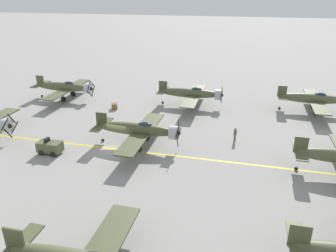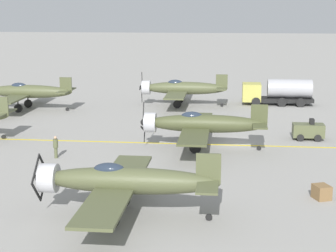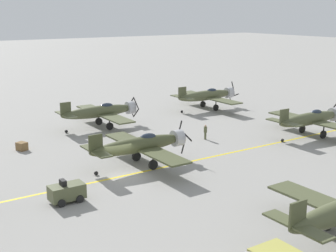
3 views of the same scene
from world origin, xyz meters
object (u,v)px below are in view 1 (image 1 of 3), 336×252
object	(u,v)px
airplane_near_left	(65,87)
supply_crate_by_tanker	(114,106)
tow_tractor	(50,147)
airplane_mid_left	(192,93)
ground_crew_walking	(235,134)
airplane_mid_center	(139,130)
airplane_far_left	(314,99)

from	to	relation	value
airplane_near_left	supply_crate_by_tanker	distance (m)	9.96
tow_tractor	airplane_near_left	bearing A→B (deg)	-155.12
airplane_mid_left	supply_crate_by_tanker	world-z (taller)	airplane_mid_left
ground_crew_walking	supply_crate_by_tanker	xyz separation A→B (m)	(-7.14, -18.23, -0.49)
airplane_mid_left	airplane_mid_center	world-z (taller)	airplane_mid_center
airplane_near_left	airplane_far_left	xyz separation A→B (m)	(-3.12, 38.19, 0.00)
airplane_mid_left	supply_crate_by_tanker	xyz separation A→B (m)	(4.13, -11.00, -1.59)
airplane_mid_center	supply_crate_by_tanker	distance (m)	13.57
airplane_mid_left	airplane_far_left	xyz separation A→B (m)	(-1.56, 17.70, 0.00)
airplane_near_left	tow_tractor	bearing A→B (deg)	12.64
airplane_mid_center	ground_crew_walking	world-z (taller)	airplane_mid_center
airplane_mid_left	tow_tractor	size ratio (longest dim) A/B	4.62
airplane_near_left	airplane_mid_center	size ratio (longest dim) A/B	1.00
airplane_far_left	ground_crew_walking	size ratio (longest dim) A/B	7.18
airplane_far_left	airplane_mid_center	bearing A→B (deg)	-49.14
airplane_mid_left	tow_tractor	bearing A→B (deg)	-18.10
airplane_mid_left	airplane_far_left	size ratio (longest dim) A/B	1.00
airplane_mid_center	ground_crew_walking	bearing A→B (deg)	93.04
airplane_near_left	ground_crew_walking	distance (m)	29.40
airplane_near_left	tow_tractor	distance (m)	19.67
airplane_mid_center	ground_crew_walking	distance (m)	11.35
airplane_near_left	airplane_mid_center	distance (m)	21.93
airplane_far_left	supply_crate_by_tanker	xyz separation A→B (m)	(5.69, -28.70, -1.59)
airplane_mid_left	ground_crew_walking	bearing A→B (deg)	46.87
airplane_near_left	supply_crate_by_tanker	xyz separation A→B (m)	(2.58, 9.49, -1.59)
airplane_far_left	ground_crew_walking	world-z (taller)	airplane_far_left
airplane_near_left	ground_crew_walking	size ratio (longest dim) A/B	7.18
airplane_mid_left	airplane_near_left	distance (m)	20.55
airplane_near_left	supply_crate_by_tanker	world-z (taller)	airplane_near_left
supply_crate_by_tanker	airplane_mid_center	bearing A→B (deg)	34.61
airplane_near_left	ground_crew_walking	xyz separation A→B (m)	(9.72, 27.72, -1.10)
airplane_mid_center	airplane_far_left	distance (m)	26.92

